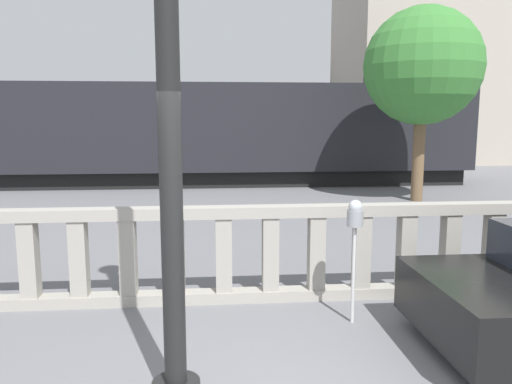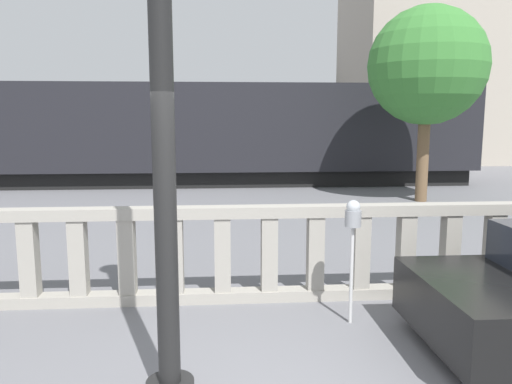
% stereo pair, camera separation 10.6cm
% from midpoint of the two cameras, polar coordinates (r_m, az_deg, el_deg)
% --- Properties ---
extents(balustrade, '(13.17, 0.24, 1.22)m').
position_cam_midpoint_polar(balustrade, '(6.31, -1.51, -7.11)').
color(balustrade, '#9E998E').
rests_on(balustrade, ground).
extents(lamppost, '(0.39, 0.39, 5.39)m').
position_cam_midpoint_polar(lamppost, '(3.85, -10.89, 15.55)').
color(lamppost, black).
rests_on(lamppost, ground).
extents(parking_meter, '(0.18, 0.18, 1.41)m').
position_cam_midpoint_polar(parking_meter, '(5.62, 10.71, -3.57)').
color(parking_meter, silver).
rests_on(parking_meter, ground).
extents(train_near, '(21.53, 3.19, 4.00)m').
position_cam_midpoint_polar(train_near, '(17.60, -11.10, 6.71)').
color(train_near, black).
rests_on(train_near, ground).
extents(train_far, '(29.04, 3.16, 4.40)m').
position_cam_midpoint_polar(train_far, '(30.17, -7.09, 7.87)').
color(train_far, black).
rests_on(train_far, ground).
extents(building_block, '(10.69, 6.95, 14.17)m').
position_cam_midpoint_polar(building_block, '(29.31, 20.88, 17.39)').
color(building_block, '#ADA393').
rests_on(building_block, ground).
extents(tree_left, '(3.15, 3.15, 5.25)m').
position_cam_midpoint_polar(tree_left, '(14.50, 18.31, 13.43)').
color(tree_left, brown).
rests_on(tree_left, ground).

